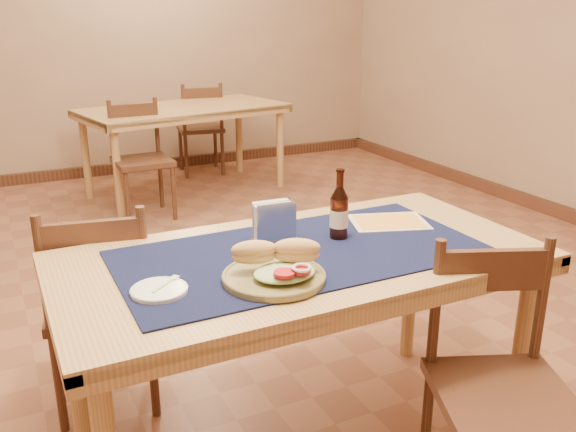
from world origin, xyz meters
name	(u,v)px	position (x,y,z in m)	size (l,w,h in m)	color
room	(212,40)	(0.00, 0.00, 1.40)	(6.04, 7.04, 2.84)	brown
main_table	(301,276)	(0.00, -0.80, 0.67)	(1.60, 0.80, 0.75)	tan
placemat	(301,252)	(0.00, -0.80, 0.75)	(1.20, 0.60, 0.01)	#0E1234
baseboard	(223,332)	(0.00, 0.00, 0.05)	(6.00, 7.00, 0.10)	#4E2A1B
back_table	(184,116)	(0.62, 2.53, 0.67)	(1.80, 1.14, 0.75)	tan
chair_main_far	(101,303)	(-0.58, -0.25, 0.45)	(0.47, 0.47, 0.87)	#4E2A1B
chair_main_near	(499,382)	(0.41, -1.32, 0.45)	(0.52, 0.52, 0.86)	#4E2A1B
chair_back_near	(141,157)	(0.13, 2.08, 0.46)	(0.41, 0.41, 0.88)	#4E2A1B
chair_back_far	(201,127)	(0.95, 3.11, 0.46)	(0.46, 0.46, 0.88)	#4E2A1B
sandwich_plate	(277,270)	(-0.17, -0.97, 0.79)	(0.31, 0.31, 0.12)	olive
side_plate	(159,290)	(-0.50, -0.89, 0.76)	(0.16, 0.16, 0.01)	silver
fork	(167,282)	(-0.47, -0.87, 0.77)	(0.10, 0.09, 0.00)	#A3DB78
beer_bottle	(339,213)	(0.18, -0.74, 0.85)	(0.07, 0.07, 0.25)	#491A0D
napkin_holder	(274,222)	(-0.03, -0.65, 0.82)	(0.16, 0.06, 0.14)	silver
menu_card	(389,222)	(0.43, -0.69, 0.76)	(0.33, 0.28, 0.01)	beige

